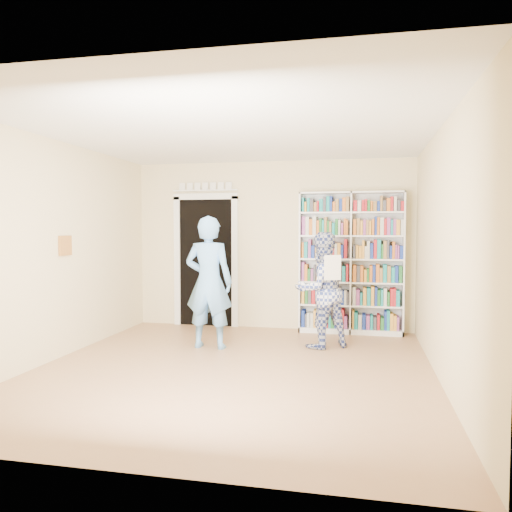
% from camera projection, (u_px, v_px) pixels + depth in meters
% --- Properties ---
extents(floor, '(5.00, 5.00, 0.00)m').
position_uv_depth(floor, '(233.00, 369.00, 5.70)').
color(floor, '#A4754F').
rests_on(floor, ground).
extents(ceiling, '(5.00, 5.00, 0.00)m').
position_uv_depth(ceiling, '(232.00, 131.00, 5.56)').
color(ceiling, white).
rests_on(ceiling, wall_back).
extents(wall_back, '(4.50, 0.00, 4.50)m').
position_uv_depth(wall_back, '(271.00, 245.00, 8.08)').
color(wall_back, beige).
rests_on(wall_back, floor).
extents(wall_left, '(0.00, 5.00, 5.00)m').
position_uv_depth(wall_left, '(54.00, 250.00, 6.10)').
color(wall_left, beige).
rests_on(wall_left, floor).
extents(wall_right, '(0.00, 5.00, 5.00)m').
position_uv_depth(wall_right, '(442.00, 254.00, 5.17)').
color(wall_right, beige).
rests_on(wall_right, floor).
extents(bookshelf, '(1.58, 0.30, 2.18)m').
position_uv_depth(bookshelf, '(351.00, 262.00, 7.67)').
color(bookshelf, white).
rests_on(bookshelf, floor).
extents(doorway, '(1.10, 0.08, 2.43)m').
position_uv_depth(doorway, '(206.00, 255.00, 8.29)').
color(doorway, black).
rests_on(doorway, floor).
extents(wall_art, '(0.03, 0.25, 0.25)m').
position_uv_depth(wall_art, '(65.00, 246.00, 6.28)').
color(wall_art, brown).
rests_on(wall_art, wall_left).
extents(man_blue, '(0.65, 0.43, 1.78)m').
position_uv_depth(man_blue, '(209.00, 282.00, 6.72)').
color(man_blue, '#639EDD').
rests_on(man_blue, floor).
extents(man_plaid, '(0.96, 0.92, 1.57)m').
position_uv_depth(man_plaid, '(321.00, 290.00, 6.75)').
color(man_plaid, navy).
rests_on(man_plaid, floor).
extents(paper_sheet, '(0.21, 0.11, 0.33)m').
position_uv_depth(paper_sheet, '(333.00, 268.00, 6.48)').
color(paper_sheet, white).
rests_on(paper_sheet, man_plaid).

